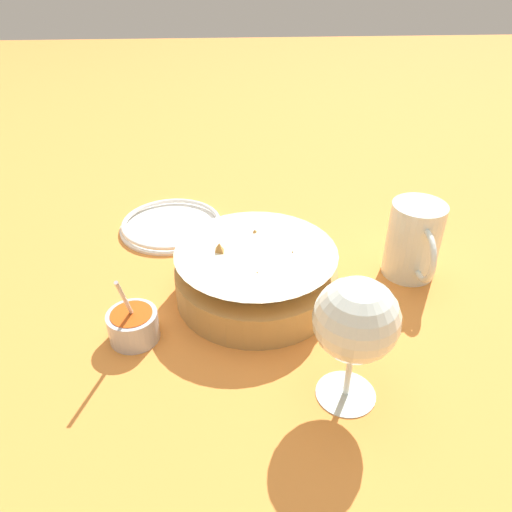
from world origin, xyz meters
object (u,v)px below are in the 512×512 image
at_px(beer_mug, 413,243).
at_px(side_plate, 172,224).
at_px(food_basket, 256,275).
at_px(wine_glass, 356,323).
at_px(sauce_cup, 133,324).

xyz_separation_m(beer_mug, side_plate, (-0.16, -0.38, -0.05)).
height_order(food_basket, side_plate, food_basket).
relative_size(food_basket, side_plate, 1.26).
bearing_deg(food_basket, wine_glass, 26.08).
distance_m(food_basket, sauce_cup, 0.18).
bearing_deg(wine_glass, sauce_cup, -113.20).
relative_size(food_basket, wine_glass, 1.44).
relative_size(sauce_cup, side_plate, 0.67).
height_order(food_basket, sauce_cup, sauce_cup).
height_order(food_basket, wine_glass, wine_glass).
xyz_separation_m(wine_glass, beer_mug, (-0.23, 0.15, -0.06)).
bearing_deg(side_plate, wine_glass, 30.60).
bearing_deg(beer_mug, wine_glass, -32.18).
height_order(sauce_cup, beer_mug, sauce_cup).
distance_m(beer_mug, side_plate, 0.42).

